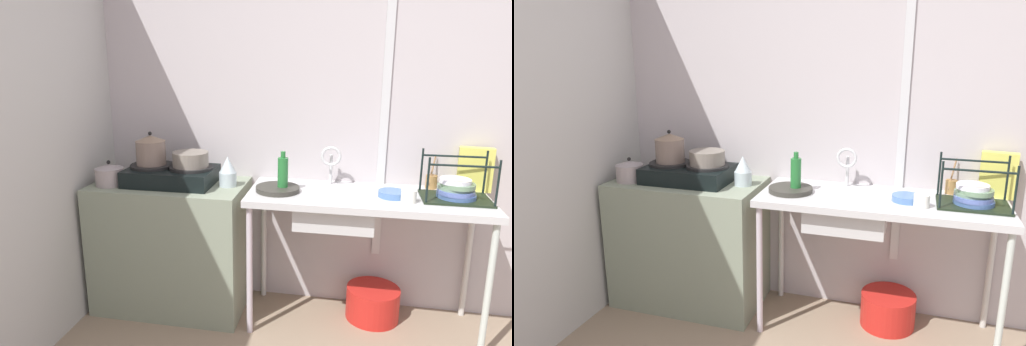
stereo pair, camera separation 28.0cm
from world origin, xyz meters
The scene contains 19 objects.
wall_back centered at (0.00, 1.83, 1.21)m, with size 4.54×0.10×2.43m, color #B8B0B2.
wall_metal_strip centered at (-0.04, 1.77, 1.33)m, with size 0.05×0.01×1.94m, color silver.
counter_concrete centered at (-1.36, 1.51, 0.42)m, with size 0.96×0.54×0.84m, color gray.
counter_sink centered at (-0.13, 1.51, 0.77)m, with size 1.38×0.54×0.84m.
stove centered at (-1.34, 1.51, 0.90)m, with size 0.55×0.37×0.12m.
pot_on_left_burner centered at (-1.47, 1.51, 1.06)m, with size 0.19×0.19×0.21m.
pot_on_right_burner centered at (-1.21, 1.51, 1.01)m, with size 0.22×0.22×0.09m.
pot_beside_stove centered at (-1.71, 1.40, 0.91)m, with size 0.18×0.18×0.16m.
percolator centered at (-0.98, 1.53, 0.93)m, with size 0.11×0.11×0.19m.
sink_basin centered at (-0.32, 1.48, 0.75)m, with size 0.45×0.38×0.18m, color silver.
faucet centered at (-0.35, 1.66, 1.01)m, with size 0.12×0.07×0.25m.
frying_pan centered at (-0.65, 1.48, 0.86)m, with size 0.26×0.26×0.03m, color #34322C.
dish_rack centered at (0.35, 1.51, 0.90)m, with size 0.37×0.27×0.26m.
cup_by_rack centered at (0.09, 1.41, 0.88)m, with size 0.08×0.08×0.07m, color white.
small_bowl_on_drainboard centered at (0.01, 1.49, 0.86)m, with size 0.16×0.16×0.04m, color #4D74B0.
bottle_by_sink centered at (-0.63, 1.48, 0.95)m, with size 0.06×0.06×0.24m.
cereal_box centered at (0.50, 1.73, 0.97)m, with size 0.19×0.06×0.26m, color #D8D356.
utensil_jar centered at (0.25, 1.73, 0.89)m, with size 0.07×0.07×0.21m.
bucket_on_floor centered at (-0.05, 1.59, 0.10)m, with size 0.33×0.33×0.21m, color red.
Camera 1 is at (-0.25, -1.15, 1.63)m, focal length 32.47 mm.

